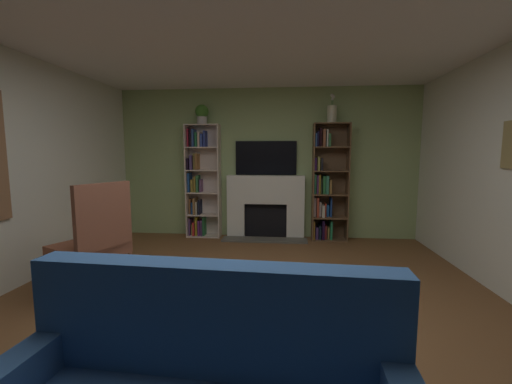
{
  "coord_description": "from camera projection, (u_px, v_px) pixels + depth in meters",
  "views": [
    {
      "loc": [
        0.37,
        -2.66,
        1.47
      ],
      "look_at": [
        0.0,
        1.23,
        1.0
      ],
      "focal_mm": 23.07,
      "sensor_mm": 36.0,
      "label": 1
    }
  ],
  "objects": [
    {
      "name": "ground_plane",
      "position": [
        242.0,
        324.0,
        2.83
      ],
      "size": [
        7.36,
        7.36,
        0.0
      ],
      "primitive_type": "plane",
      "color": "brown"
    },
    {
      "name": "wall_back_accent",
      "position": [
        266.0,
        164.0,
        5.74
      ],
      "size": [
        5.24,
        0.06,
        2.57
      ],
      "primitive_type": "cube",
      "color": "#99B374",
      "rests_on": "ground_plane"
    },
    {
      "name": "ceiling",
      "position": [
        241.0,
        5.0,
        2.53
      ],
      "size": [
        5.24,
        6.25,
        0.06
      ],
      "primitive_type": "cube",
      "color": "white",
      "rests_on": "wall_back_accent"
    },
    {
      "name": "fireplace",
      "position": [
        266.0,
        205.0,
        5.7
      ],
      "size": [
        1.43,
        0.49,
        1.09
      ],
      "color": "white",
      "rests_on": "ground_plane"
    },
    {
      "name": "tv",
      "position": [
        266.0,
        158.0,
        5.67
      ],
      "size": [
        1.05,
        0.06,
        0.58
      ],
      "primitive_type": "cube",
      "color": "black",
      "rests_on": "fireplace"
    },
    {
      "name": "bookshelf_left",
      "position": [
        201.0,
        182.0,
        5.76
      ],
      "size": [
        0.59,
        0.27,
        1.95
      ],
      "color": "beige",
      "rests_on": "ground_plane"
    },
    {
      "name": "bookshelf_right",
      "position": [
        326.0,
        186.0,
        5.54
      ],
      "size": [
        0.59,
        0.33,
        1.95
      ],
      "color": "brown",
      "rests_on": "ground_plane"
    },
    {
      "name": "potted_plant",
      "position": [
        202.0,
        114.0,
        5.57
      ],
      "size": [
        0.22,
        0.22,
        0.33
      ],
      "color": "beige",
      "rests_on": "bookshelf_left"
    },
    {
      "name": "vase_with_flowers",
      "position": [
        332.0,
        113.0,
        5.36
      ],
      "size": [
        0.15,
        0.15,
        0.48
      ],
      "color": "beige",
      "rests_on": "bookshelf_right"
    },
    {
      "name": "armchair",
      "position": [
        94.0,
        240.0,
        3.38
      ],
      "size": [
        0.81,
        0.8,
        1.17
      ],
      "color": "brown",
      "rests_on": "ground_plane"
    }
  ]
}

